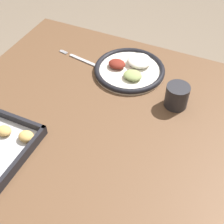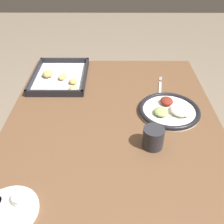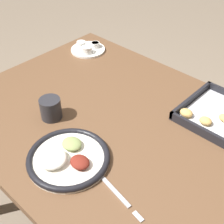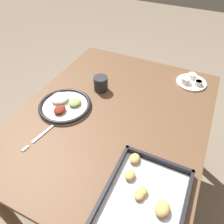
# 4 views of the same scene
# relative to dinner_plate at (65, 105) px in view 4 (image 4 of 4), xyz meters

# --- Properties ---
(ground_plane) EXTENTS (8.00, 8.00, 0.00)m
(ground_plane) POSITION_rel_dinner_plate_xyz_m (-0.05, 0.24, -0.73)
(ground_plane) COLOR #7A6B59
(dining_table) EXTENTS (1.11, 0.88, 0.72)m
(dining_table) POSITION_rel_dinner_plate_xyz_m (-0.05, 0.24, -0.12)
(dining_table) COLOR brown
(dining_table) RESTS_ON ground_plane
(dinner_plate) EXTENTS (0.26, 0.26, 0.04)m
(dinner_plate) POSITION_rel_dinner_plate_xyz_m (0.00, 0.00, 0.00)
(dinner_plate) COLOR white
(dinner_plate) RESTS_ON dining_table
(fork) EXTENTS (0.22, 0.05, 0.00)m
(fork) POSITION_rel_dinner_plate_xyz_m (0.19, 0.01, -0.01)
(fork) COLOR #B2B2B7
(fork) RESTS_ON dining_table
(saucer_plate) EXTENTS (0.17, 0.17, 0.04)m
(saucer_plate) POSITION_rel_dinner_plate_xyz_m (-0.47, 0.53, 0.00)
(saucer_plate) COLOR white
(saucer_plate) RESTS_ON dining_table
(baking_tray) EXTENTS (0.35, 0.27, 0.04)m
(baking_tray) POSITION_rel_dinner_plate_xyz_m (0.29, 0.51, -0.00)
(baking_tray) COLOR black
(baking_tray) RESTS_ON dining_table
(drinking_cup) EXTENTS (0.08, 0.08, 0.08)m
(drinking_cup) POSITION_rel_dinner_plate_xyz_m (-0.20, 0.10, 0.03)
(drinking_cup) COLOR #28282D
(drinking_cup) RESTS_ON dining_table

